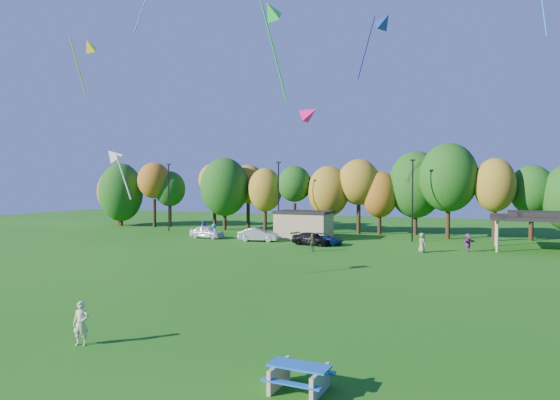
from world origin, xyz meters
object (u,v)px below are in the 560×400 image
at_px(car_a, 207,232).
at_px(car_b, 258,235).
at_px(kite_flyer, 81,323).
at_px(car_d, 312,239).
at_px(picnic_table, 299,376).
at_px(car_c, 322,239).

height_order(car_a, car_b, car_b).
bearing_deg(kite_flyer, car_d, 75.37).
bearing_deg(picnic_table, car_b, 118.97).
bearing_deg(car_c, car_d, 117.31).
bearing_deg(car_b, kite_flyer, -179.30).
distance_m(kite_flyer, car_a, 38.65).
distance_m(car_a, car_c, 14.47).
relative_size(picnic_table, car_c, 0.44).
bearing_deg(car_d, car_b, 92.55).
xyz_separation_m(car_a, car_d, (13.52, -1.54, -0.08)).
bearing_deg(picnic_table, car_a, 126.70).
relative_size(picnic_table, kite_flyer, 1.12).
distance_m(kite_flyer, car_c, 34.48).
height_order(car_b, car_d, car_b).
bearing_deg(car_d, car_c, -52.53).
distance_m(picnic_table, car_d, 36.58).
distance_m(car_c, car_d, 1.02).
relative_size(car_c, car_d, 1.02).
bearing_deg(car_b, car_c, -106.26).
bearing_deg(car_a, car_c, -88.11).
bearing_deg(picnic_table, kite_flyer, 177.65).
xyz_separation_m(picnic_table, kite_flyer, (-9.59, 0.80, 0.40)).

